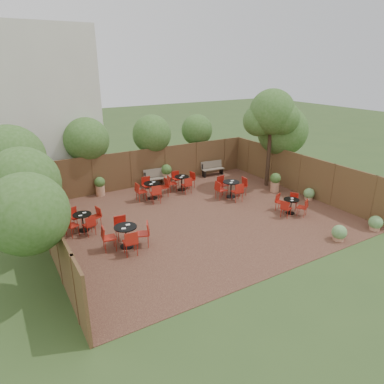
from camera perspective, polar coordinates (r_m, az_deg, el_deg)
ground at (r=15.03m, az=0.98°, el=-4.15°), size 80.00×80.00×0.00m
courtyard_paving at (r=15.03m, az=0.98°, el=-4.11°), size 12.00×10.00×0.02m
fence_back at (r=18.86m, az=-7.03°, el=4.11°), size 12.00×0.08×2.00m
fence_left at (r=12.80m, az=-22.60°, el=-5.48°), size 0.08×10.00×2.00m
fence_right at (r=18.36m, az=17.16°, el=2.88°), size 0.08×10.00×2.00m
neighbour_building at (r=19.92m, az=-23.32°, el=12.34°), size 5.00×4.00×8.00m
overhang_foliage at (r=15.60m, az=-9.08°, el=7.08°), size 15.88×10.39×2.72m
courtyard_tree at (r=18.39m, az=12.97°, el=12.19°), size 2.54×2.44×5.07m
park_bench_left at (r=18.80m, az=-5.67°, el=2.48°), size 1.50×0.57×0.91m
park_bench_right at (r=20.48m, az=3.34°, el=3.95°), size 1.39×0.58×0.84m
bistro_tables at (r=15.55m, az=-2.43°, el=-1.44°), size 9.71×6.53×0.93m
planters at (r=17.67m, az=-7.27°, el=1.53°), size 10.59×4.61×1.07m
low_shrubs at (r=15.69m, az=23.10°, el=-3.61°), size 2.81×4.17×0.59m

